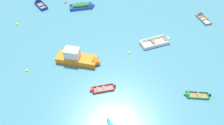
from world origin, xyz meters
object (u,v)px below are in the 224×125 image
at_px(rowboat_red_back_row_center, 97,90).
at_px(mooring_buoy_between_boats_left, 17,24).
at_px(rowboat_deep_blue_near_left, 39,3).
at_px(mooring_buoy_central, 27,71).
at_px(rowboat_grey_back_row_right, 200,16).
at_px(rowboat_white_outer_left, 163,40).
at_px(motor_launch_orange_midfield_right, 80,58).
at_px(mooring_buoy_near_foreground, 66,3).
at_px(rowboat_blue_near_right, 85,5).
at_px(mooring_buoy_midfield, 129,53).
at_px(rowboat_green_outer_right, 191,95).

xyz_separation_m(rowboat_red_back_row_center, mooring_buoy_between_boats_left, (-13.75, 11.98, -0.13)).
bearing_deg(mooring_buoy_between_boats_left, rowboat_deep_blue_near_left, 73.92).
xyz_separation_m(rowboat_deep_blue_near_left, mooring_buoy_central, (3.06, -15.53, -0.19)).
xyz_separation_m(rowboat_grey_back_row_right, rowboat_deep_blue_near_left, (-27.63, 2.80, 0.05)).
height_order(rowboat_white_outer_left, motor_launch_orange_midfield_right, motor_launch_orange_midfield_right).
height_order(rowboat_grey_back_row_right, motor_launch_orange_midfield_right, motor_launch_orange_midfield_right).
relative_size(motor_launch_orange_midfield_right, mooring_buoy_near_foreground, 13.97).
height_order(rowboat_blue_near_right, mooring_buoy_central, rowboat_blue_near_right).
relative_size(rowboat_red_back_row_center, mooring_buoy_central, 7.84).
relative_size(motor_launch_orange_midfield_right, mooring_buoy_midfield, 13.85).
relative_size(mooring_buoy_central, mooring_buoy_near_foreground, 0.92).
distance_m(rowboat_green_outer_right, mooring_buoy_midfield, 9.38).
bearing_deg(rowboat_grey_back_row_right, mooring_buoy_near_foreground, 171.56).
height_order(rowboat_deep_blue_near_left, mooring_buoy_midfield, rowboat_deep_blue_near_left).
bearing_deg(rowboat_grey_back_row_right, motor_launch_orange_midfield_right, -149.10).
bearing_deg(mooring_buoy_central, rowboat_red_back_row_center, -15.94).
height_order(rowboat_deep_blue_near_left, mooring_buoy_near_foreground, rowboat_deep_blue_near_left).
bearing_deg(rowboat_blue_near_right, rowboat_red_back_row_center, -78.20).
bearing_deg(rowboat_red_back_row_center, mooring_buoy_midfield, 59.10).
bearing_deg(mooring_buoy_midfield, mooring_buoy_between_boats_left, 161.67).
distance_m(rowboat_blue_near_right, mooring_buoy_between_boats_left, 11.47).
distance_m(motor_launch_orange_midfield_right, rowboat_deep_blue_near_left, 16.63).
bearing_deg(rowboat_blue_near_right, rowboat_white_outer_left, -35.08).
relative_size(mooring_buoy_central, mooring_buoy_between_boats_left, 0.84).
distance_m(rowboat_green_outer_right, rowboat_white_outer_left, 9.25).
height_order(rowboat_blue_near_right, mooring_buoy_midfield, rowboat_blue_near_right).
bearing_deg(motor_launch_orange_midfield_right, mooring_buoy_midfield, 16.21).
relative_size(rowboat_deep_blue_near_left, mooring_buoy_near_foreground, 7.99).
distance_m(rowboat_deep_blue_near_left, rowboat_red_back_row_center, 21.69).
relative_size(rowboat_blue_near_right, mooring_buoy_midfield, 10.70).
distance_m(rowboat_blue_near_right, motor_launch_orange_midfield_right, 13.04).
relative_size(rowboat_green_outer_right, mooring_buoy_central, 7.44).
distance_m(rowboat_green_outer_right, mooring_buoy_near_foreground, 26.06).
bearing_deg(rowboat_deep_blue_near_left, mooring_buoy_near_foreground, 7.60).
bearing_deg(rowboat_blue_near_right, mooring_buoy_between_boats_left, -151.99).
bearing_deg(mooring_buoy_midfield, mooring_buoy_central, -163.91).
relative_size(rowboat_green_outer_right, mooring_buoy_between_boats_left, 6.22).
relative_size(mooring_buoy_midfield, mooring_buoy_between_boats_left, 0.92).
xyz_separation_m(rowboat_grey_back_row_right, mooring_buoy_between_boats_left, (-29.38, -3.29, -0.14)).
distance_m(rowboat_grey_back_row_right, mooring_buoy_between_boats_left, 29.57).
xyz_separation_m(mooring_buoy_midfield, mooring_buoy_between_boats_left, (-17.45, 5.78, 0.00)).
distance_m(rowboat_grey_back_row_right, rowboat_deep_blue_near_left, 27.77).
xyz_separation_m(rowboat_grey_back_row_right, mooring_buoy_central, (-24.57, -12.72, -0.14)).
bearing_deg(mooring_buoy_midfield, rowboat_grey_back_row_right, 37.26).
bearing_deg(mooring_buoy_between_boats_left, rowboat_grey_back_row_right, 6.40).
height_order(rowboat_blue_near_right, motor_launch_orange_midfield_right, motor_launch_orange_midfield_right).
bearing_deg(rowboat_grey_back_row_right, rowboat_green_outer_right, -108.28).
relative_size(rowboat_green_outer_right, rowboat_white_outer_left, 0.61).
height_order(rowboat_white_outer_left, mooring_buoy_midfield, rowboat_white_outer_left).
bearing_deg(rowboat_green_outer_right, mooring_buoy_near_foreground, 133.35).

